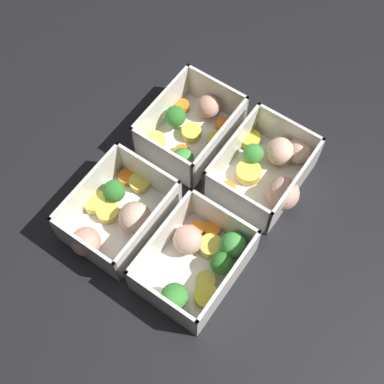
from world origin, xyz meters
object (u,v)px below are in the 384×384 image
at_px(container_near_right, 271,169).
at_px(container_far_left, 116,215).
at_px(container_near_left, 199,261).
at_px(container_far_right, 190,129).

bearing_deg(container_near_right, container_far_left, 143.55).
bearing_deg(container_near_right, container_near_left, 178.23).
bearing_deg(container_far_left, container_near_left, -85.82).
xyz_separation_m(container_near_left, container_near_right, (0.19, -0.01, -0.00)).
distance_m(container_near_left, container_far_left, 0.14).
distance_m(container_near_right, container_far_left, 0.25).
height_order(container_near_left, container_far_right, same).
height_order(container_near_left, container_far_left, same).
height_order(container_near_left, container_near_right, same).
bearing_deg(container_far_left, container_near_right, -36.45).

